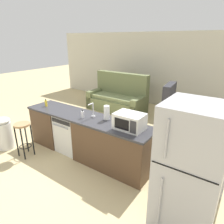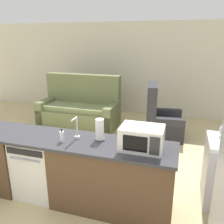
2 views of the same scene
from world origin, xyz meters
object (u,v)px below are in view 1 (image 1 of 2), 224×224
(dishwasher, at_px, (72,133))
(paper_towel_roll, at_px, (107,113))
(couch, at_px, (118,99))
(armchair, at_px, (175,114))
(microwave, at_px, (130,121))
(trash_bin, at_px, (4,133))
(stove_range, at_px, (204,158))
(kettle, at_px, (200,125))
(dish_soap_bottle, at_px, (46,103))
(refrigerator, at_px, (189,171))
(bar_stool, at_px, (23,133))
(soap_bottle, at_px, (83,115))

(dishwasher, xyz_separation_m, paper_towel_roll, (0.87, 0.10, 0.62))
(paper_towel_roll, bearing_deg, couch, 119.30)
(armchair, bearing_deg, couch, 173.25)
(microwave, relative_size, trash_bin, 0.68)
(stove_range, distance_m, couch, 4.00)
(kettle, height_order, couch, couch)
(dishwasher, bearing_deg, dish_soap_bottle, -176.69)
(microwave, bearing_deg, trash_bin, -163.26)
(kettle, bearing_deg, paper_towel_roll, -159.75)
(paper_towel_roll, bearing_deg, stove_range, 14.46)
(dish_soap_bottle, relative_size, armchair, 0.15)
(refrigerator, height_order, couch, refrigerator)
(microwave, distance_m, bar_stool, 2.27)
(kettle, height_order, trash_bin, kettle)
(bar_stool, bearing_deg, trash_bin, -173.40)
(microwave, relative_size, paper_towel_roll, 1.77)
(microwave, xyz_separation_m, armchair, (-0.03, 2.61, -0.69))
(microwave, xyz_separation_m, soap_bottle, (-1.00, -0.10, -0.07))
(soap_bottle, bearing_deg, dish_soap_bottle, 177.37)
(couch, height_order, armchair, couch)
(dishwasher, height_order, couch, couch)
(stove_range, relative_size, kettle, 4.39)
(trash_bin, bearing_deg, couch, 80.11)
(refrigerator, distance_m, kettle, 1.25)
(microwave, relative_size, bar_stool, 0.68)
(paper_towel_roll, distance_m, couch, 3.22)
(refrigerator, height_order, paper_towel_roll, refrigerator)
(dishwasher, bearing_deg, armchair, 61.61)
(dish_soap_bottle, xyz_separation_m, armchair, (2.16, 2.65, -0.62))
(microwave, xyz_separation_m, dish_soap_bottle, (-2.18, -0.04, -0.07))
(dishwasher, height_order, paper_towel_roll, paper_towel_roll)
(dish_soap_bottle, bearing_deg, microwave, 1.10)
(soap_bottle, distance_m, trash_bin, 1.99)
(dishwasher, bearing_deg, soap_bottle, -12.54)
(microwave, xyz_separation_m, couch, (-2.10, 2.85, -0.65))
(microwave, bearing_deg, couch, 126.42)
(refrigerator, bearing_deg, bar_stool, -176.46)
(kettle, bearing_deg, couch, 145.00)
(stove_range, distance_m, microwave, 1.41)
(stove_range, distance_m, armchair, 2.38)
(stove_range, relative_size, paper_towel_roll, 3.19)
(stove_range, distance_m, soap_bottle, 2.31)
(refrigerator, xyz_separation_m, couch, (-3.27, 3.40, -0.46))
(stove_range, bearing_deg, dish_soap_bottle, -169.98)
(couch, bearing_deg, soap_bottle, -69.42)
(refrigerator, xyz_separation_m, soap_bottle, (-2.16, 0.45, 0.12))
(kettle, bearing_deg, dishwasher, -164.42)
(stove_range, bearing_deg, paper_towel_roll, -165.54)
(microwave, xyz_separation_m, trash_bin, (-2.75, -0.83, -0.66))
(microwave, distance_m, paper_towel_roll, 0.57)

